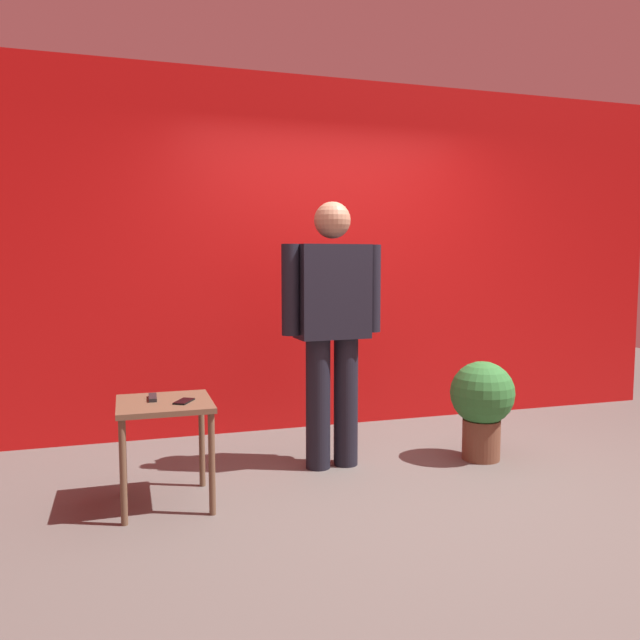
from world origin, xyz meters
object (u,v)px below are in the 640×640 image
Objects in this scene: standing_person at (332,320)px; cell_phone at (184,401)px; side_table at (165,418)px; tv_remote at (153,398)px; potted_plant at (482,402)px.

standing_person is 12.21× the size of cell_phone.
side_table is 0.15m from cell_phone.
cell_phone is 0.21m from tv_remote.
standing_person is 10.35× the size of tv_remote.
side_table is 3.50× the size of tv_remote.
potted_plant is at bearing 36.01° from cell_phone.
potted_plant is (2.20, 0.11, -0.20)m from tv_remote.
standing_person is 2.56× the size of potted_plant.
potted_plant is (1.04, -0.17, -0.58)m from standing_person.
potted_plant is at bearing -9.22° from standing_person.
potted_plant reaches higher than tv_remote.
potted_plant is (2.14, 0.18, -0.09)m from side_table.
tv_remote is (-0.16, 0.13, 0.01)m from cell_phone.
standing_person is 1.26m from side_table.
standing_person is 2.96× the size of side_table.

